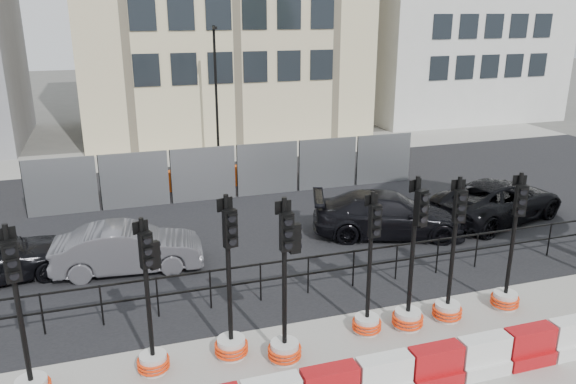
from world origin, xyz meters
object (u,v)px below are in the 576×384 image
object	(u,v)px
traffic_signal_a	(29,366)
traffic_signal_h	(507,282)
traffic_signal_d	(285,325)
car_c	(389,214)

from	to	relation	value
traffic_signal_a	traffic_signal_h	bearing A→B (deg)	-13.99
traffic_signal_a	traffic_signal_h	world-z (taller)	traffic_signal_a
traffic_signal_d	traffic_signal_h	xyz separation A→B (m)	(5.51, 0.39, -0.14)
traffic_signal_a	car_c	xyz separation A→B (m)	(9.67, 4.99, -0.02)
car_c	traffic_signal_d	bearing A→B (deg)	155.23
traffic_signal_a	car_c	bearing A→B (deg)	12.63
traffic_signal_h	car_c	xyz separation A→B (m)	(-0.49, 4.87, -0.00)
traffic_signal_d	car_c	size ratio (longest dim) A/B	0.68
traffic_signal_a	traffic_signal_h	xyz separation A→B (m)	(10.17, 0.12, -0.01)
traffic_signal_d	car_c	distance (m)	7.27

